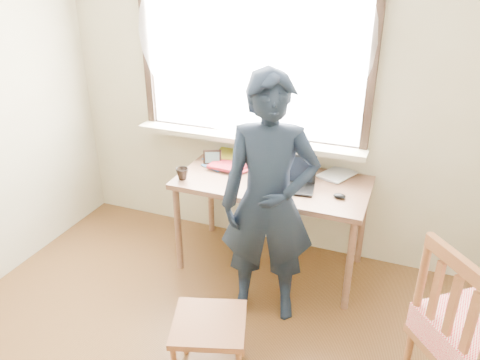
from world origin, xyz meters
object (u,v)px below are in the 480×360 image
at_px(work_chair, 209,330).
at_px(side_chair, 476,339).
at_px(mug_white, 258,163).
at_px(laptop, 293,179).
at_px(mug_dark, 182,174).
at_px(desk, 272,190).
at_px(person, 269,203).

relative_size(work_chair, side_chair, 0.47).
relative_size(mug_white, side_chair, 0.10).
xyz_separation_m(laptop, mug_white, (-0.33, 0.21, -0.01)).
distance_m(mug_white, mug_dark, 0.60).
relative_size(desk, mug_dark, 14.88).
bearing_deg(work_chair, mug_dark, 124.05).
distance_m(desk, mug_dark, 0.67).
height_order(desk, person, person).
relative_size(desk, mug_white, 12.72).
relative_size(mug_dark, person, 0.06).
height_order(desk, work_chair, desk).
height_order(mug_dark, person, person).
bearing_deg(mug_dark, laptop, 13.36).
bearing_deg(desk, laptop, -12.47).
xyz_separation_m(laptop, mug_dark, (-0.78, -0.19, -0.01)).
distance_m(desk, work_chair, 1.21).
xyz_separation_m(desk, side_chair, (1.33, -0.95, -0.11)).
bearing_deg(side_chair, laptop, 141.95).
bearing_deg(laptop, work_chair, -97.14).
xyz_separation_m(laptop, side_chair, (1.17, -0.92, -0.24)).
xyz_separation_m(side_chair, person, (-1.20, 0.46, 0.27)).
height_order(desk, laptop, laptop).
height_order(work_chair, side_chair, side_chair).
bearing_deg(side_chair, work_chair, -170.85).
height_order(mug_white, mug_dark, same).
bearing_deg(mug_dark, desk, 19.58).
relative_size(mug_white, person, 0.07).
relative_size(desk, work_chair, 2.78).
bearing_deg(desk, mug_dark, -160.42).
bearing_deg(laptop, mug_dark, -166.64).
bearing_deg(mug_white, work_chair, -81.84).
bearing_deg(person, side_chair, -36.30).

